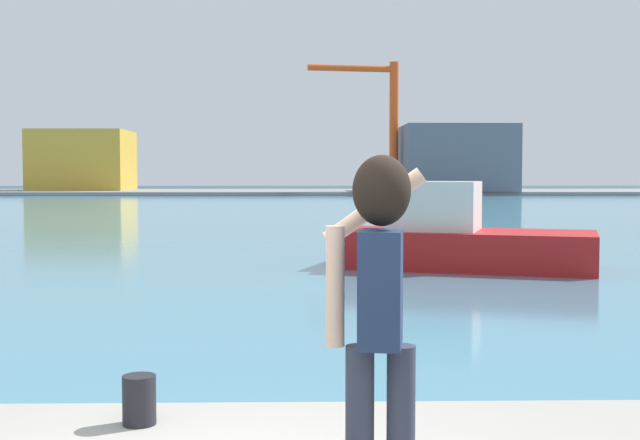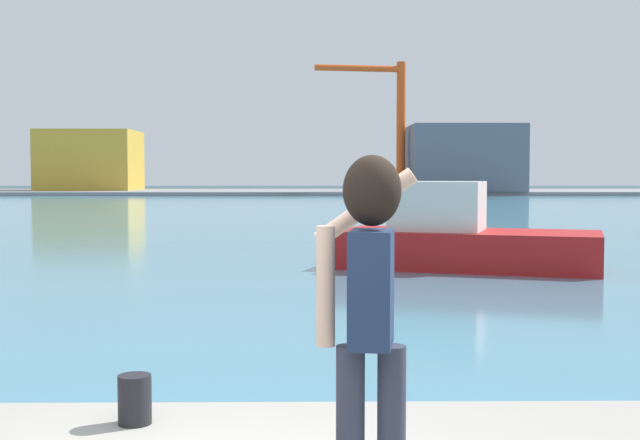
{
  "view_description": "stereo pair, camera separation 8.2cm",
  "coord_description": "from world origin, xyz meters",
  "px_view_note": "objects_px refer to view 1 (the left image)",
  "views": [
    {
      "loc": [
        0.43,
        -3.86,
        2.27
      ],
      "look_at": [
        0.62,
        4.91,
        1.78
      ],
      "focal_mm": 46.11,
      "sensor_mm": 36.0,
      "label": 1
    },
    {
      "loc": [
        0.51,
        -3.86,
        2.27
      ],
      "look_at": [
        0.62,
        4.91,
        1.78
      ],
      "focal_mm": 46.11,
      "sensor_mm": 36.0,
      "label": 2
    }
  ],
  "objects_px": {
    "person_photographer": "(379,295)",
    "harbor_bollard": "(139,400)",
    "port_crane": "(383,112)",
    "boat_moored": "(457,238)",
    "warehouse_left": "(83,160)",
    "warehouse_right": "(455,159)"
  },
  "relations": [
    {
      "from": "warehouse_left",
      "to": "port_crane",
      "type": "height_order",
      "value": "port_crane"
    },
    {
      "from": "harbor_bollard",
      "to": "boat_moored",
      "type": "bearing_deg",
      "value": 71.39
    },
    {
      "from": "person_photographer",
      "to": "warehouse_right",
      "type": "distance_m",
      "value": 89.42
    },
    {
      "from": "boat_moored",
      "to": "port_crane",
      "type": "xyz_separation_m",
      "value": [
        5.31,
        71.58,
        8.39
      ]
    },
    {
      "from": "person_photographer",
      "to": "harbor_bollard",
      "type": "distance_m",
      "value": 2.23
    },
    {
      "from": "harbor_bollard",
      "to": "warehouse_right",
      "type": "relative_size",
      "value": 0.03
    },
    {
      "from": "person_photographer",
      "to": "port_crane",
      "type": "relative_size",
      "value": 0.12
    },
    {
      "from": "harbor_bollard",
      "to": "person_photographer",
      "type": "bearing_deg",
      "value": -44.85
    },
    {
      "from": "boat_moored",
      "to": "person_photographer",
      "type": "bearing_deg",
      "value": -83.75
    },
    {
      "from": "person_photographer",
      "to": "warehouse_left",
      "type": "relative_size",
      "value": 0.16
    },
    {
      "from": "person_photographer",
      "to": "harbor_bollard",
      "type": "xyz_separation_m",
      "value": [
        -1.44,
        1.43,
        -0.9
      ]
    },
    {
      "from": "person_photographer",
      "to": "harbor_bollard",
      "type": "relative_size",
      "value": 5.34
    },
    {
      "from": "person_photographer",
      "to": "warehouse_left",
      "type": "distance_m",
      "value": 97.12
    },
    {
      "from": "person_photographer",
      "to": "warehouse_right",
      "type": "height_order",
      "value": "warehouse_right"
    },
    {
      "from": "warehouse_left",
      "to": "port_crane",
      "type": "xyz_separation_m",
      "value": [
        34.85,
        -6.25,
        5.22
      ]
    },
    {
      "from": "boat_moored",
      "to": "warehouse_left",
      "type": "relative_size",
      "value": 0.6
    },
    {
      "from": "harbor_bollard",
      "to": "port_crane",
      "type": "distance_m",
      "value": 86.8
    },
    {
      "from": "boat_moored",
      "to": "port_crane",
      "type": "relative_size",
      "value": 0.46
    },
    {
      "from": "boat_moored",
      "to": "warehouse_right",
      "type": "height_order",
      "value": "warehouse_right"
    },
    {
      "from": "port_crane",
      "to": "person_photographer",
      "type": "bearing_deg",
      "value": -95.67
    },
    {
      "from": "harbor_bollard",
      "to": "port_crane",
      "type": "xyz_separation_m",
      "value": [
        10.1,
        85.81,
        8.35
      ]
    },
    {
      "from": "warehouse_right",
      "to": "port_crane",
      "type": "xyz_separation_m",
      "value": [
        -8.08,
        -0.57,
        5.1
      ]
    }
  ]
}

